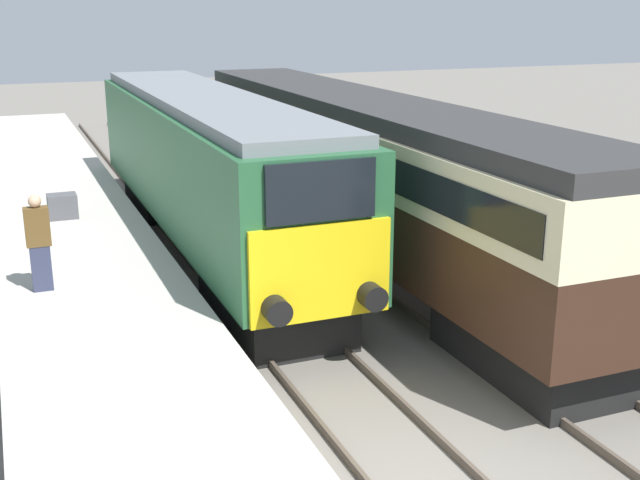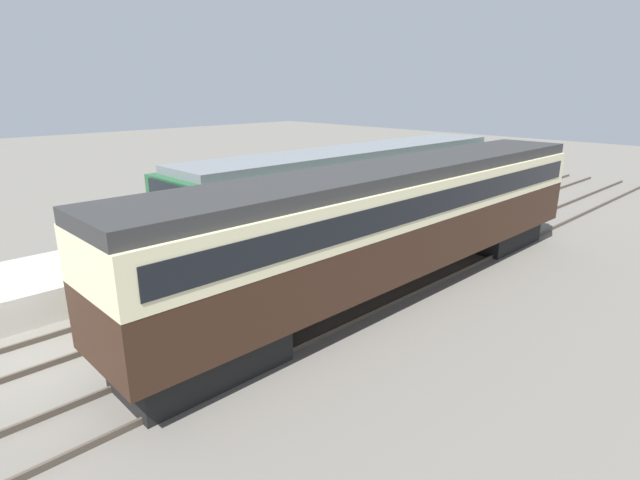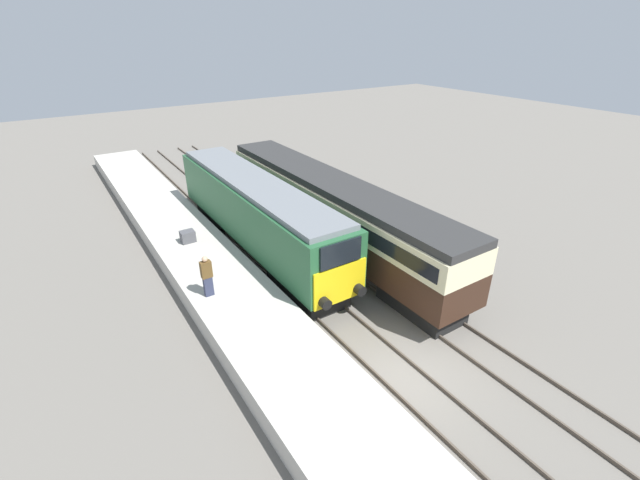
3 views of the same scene
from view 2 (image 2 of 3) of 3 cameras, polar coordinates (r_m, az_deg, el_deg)
name	(u,v)px [view 2 (image 2 of 3)]	position (r m, az deg, el deg)	size (l,w,h in m)	color
ground_plane	(34,357)	(13.87, -29.88, -11.53)	(120.00, 120.00, 0.00)	slate
platform_left	(234,239)	(19.52, -9.85, 0.06)	(3.50, 50.00, 0.95)	#B7B2A8
rails_near_track	(215,295)	(15.52, -11.92, -6.20)	(1.51, 60.00, 0.14)	#4C4238
rails_far_track	(288,333)	(13.02, -3.65, -10.60)	(1.50, 60.00, 0.14)	#4C4238
locomotive	(355,195)	(18.75, 3.98, 5.14)	(2.70, 15.43, 3.98)	black
passenger_carriage	(397,216)	(15.18, 8.74, 2.76)	(2.75, 18.04, 3.96)	black
person_on_platform	(199,204)	(19.49, -13.63, 4.02)	(0.44, 0.26, 1.82)	#2D334C
luggage_crate	(315,202)	(22.10, -0.57, 4.40)	(0.70, 0.56, 0.60)	#4C4C51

